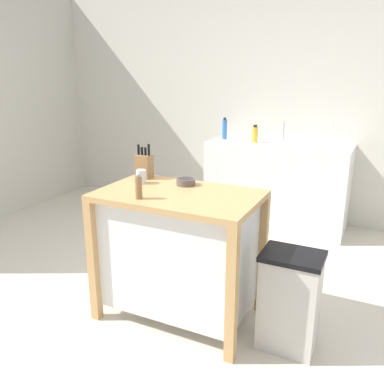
# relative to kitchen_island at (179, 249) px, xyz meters

# --- Properties ---
(ground_plane) EXTENTS (6.87, 6.87, 0.00)m
(ground_plane) POSITION_rel_kitchen_island_xyz_m (0.07, -0.13, -0.50)
(ground_plane) COLOR beige
(ground_plane) RESTS_ON ground
(wall_back) EXTENTS (5.87, 0.10, 2.60)m
(wall_back) POSITION_rel_kitchen_island_xyz_m (0.07, 2.36, 0.80)
(wall_back) COLOR beige
(wall_back) RESTS_ON ground
(kitchen_island) EXTENTS (1.05, 0.66, 0.90)m
(kitchen_island) POSITION_rel_kitchen_island_xyz_m (0.00, 0.00, 0.00)
(kitchen_island) COLOR tan
(kitchen_island) RESTS_ON ground
(knife_block) EXTENTS (0.11, 0.09, 0.25)m
(knife_block) POSITION_rel_kitchen_island_xyz_m (-0.40, 0.23, 0.49)
(knife_block) COLOR olive
(knife_block) RESTS_ON kitchen_island
(bowl_ceramic_small) EXTENTS (0.13, 0.13, 0.05)m
(bowl_ceramic_small) POSITION_rel_kitchen_island_xyz_m (-0.04, 0.18, 0.42)
(bowl_ceramic_small) COLOR #564C47
(bowl_ceramic_small) RESTS_ON kitchen_island
(drinking_cup) EXTENTS (0.07, 0.07, 0.10)m
(drinking_cup) POSITION_rel_kitchen_island_xyz_m (-0.34, 0.09, 0.44)
(drinking_cup) COLOR silver
(drinking_cup) RESTS_ON kitchen_island
(pepper_grinder) EXTENTS (0.04, 0.04, 0.16)m
(pepper_grinder) POSITION_rel_kitchen_island_xyz_m (-0.16, -0.22, 0.47)
(pepper_grinder) COLOR olive
(pepper_grinder) RESTS_ON kitchen_island
(trash_bin) EXTENTS (0.36, 0.28, 0.63)m
(trash_bin) POSITION_rel_kitchen_island_xyz_m (0.76, -0.01, -0.19)
(trash_bin) COLOR #B7B2A8
(trash_bin) RESTS_ON ground
(sink_counter) EXTENTS (1.49, 0.60, 0.92)m
(sink_counter) POSITION_rel_kitchen_island_xyz_m (0.15, 2.01, -0.04)
(sink_counter) COLOR silver
(sink_counter) RESTS_ON ground
(sink_faucet) EXTENTS (0.02, 0.02, 0.22)m
(sink_faucet) POSITION_rel_kitchen_island_xyz_m (0.15, 2.15, 0.52)
(sink_faucet) COLOR #B7BCC1
(sink_faucet) RESTS_ON sink_counter
(bottle_hand_soap) EXTENTS (0.07, 0.07, 0.19)m
(bottle_hand_soap) POSITION_rel_kitchen_island_xyz_m (-0.11, 1.95, 0.50)
(bottle_hand_soap) COLOR yellow
(bottle_hand_soap) RESTS_ON sink_counter
(bottle_dish_soap) EXTENTS (0.05, 0.05, 0.24)m
(bottle_dish_soap) POSITION_rel_kitchen_island_xyz_m (-0.48, 2.01, 0.53)
(bottle_dish_soap) COLOR blue
(bottle_dish_soap) RESTS_ON sink_counter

